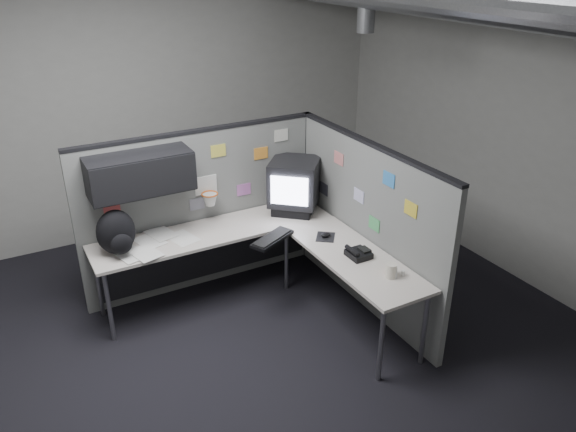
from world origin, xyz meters
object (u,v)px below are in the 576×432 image
monitor (294,185)px  phone (358,253)px  backpack (116,233)px  desk (251,247)px  keyboard (272,238)px

monitor → phone: bearing=-93.5°
monitor → backpack: size_ratio=1.60×
desk → backpack: size_ratio=5.66×
desk → monitor: size_ratio=3.54×
phone → backpack: backpack is taller
monitor → desk: bearing=-158.2°
desk → phone: bearing=-50.8°
desk → keyboard: size_ratio=4.74×
desk → phone: 1.04m
keyboard → phone: 0.81m
keyboard → phone: size_ratio=2.47×
desk → keyboard: bearing=-50.1°
phone → desk: bearing=139.1°
desk → phone: phone is taller
phone → backpack: 2.09m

